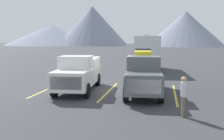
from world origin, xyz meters
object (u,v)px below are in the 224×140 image
(pickup_truck_b, at_px, (143,73))
(person_a, at_px, (183,94))
(camper_trailer_a, at_px, (146,51))
(pickup_truck_a, at_px, (79,72))

(pickup_truck_b, relative_size, person_a, 3.44)
(pickup_truck_b, xyz_separation_m, camper_trailer_a, (-0.54, 10.56, 0.75))
(pickup_truck_a, distance_m, camper_trailer_a, 11.15)
(pickup_truck_a, relative_size, person_a, 3.21)
(pickup_truck_a, xyz_separation_m, person_a, (6.02, -4.12, -0.15))
(pickup_truck_b, bearing_deg, pickup_truck_a, -180.00)
(pickup_truck_a, height_order, person_a, pickup_truck_a)
(pickup_truck_a, distance_m, pickup_truck_b, 4.01)
(pickup_truck_b, distance_m, camper_trailer_a, 10.60)
(pickup_truck_b, bearing_deg, person_a, -64.07)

